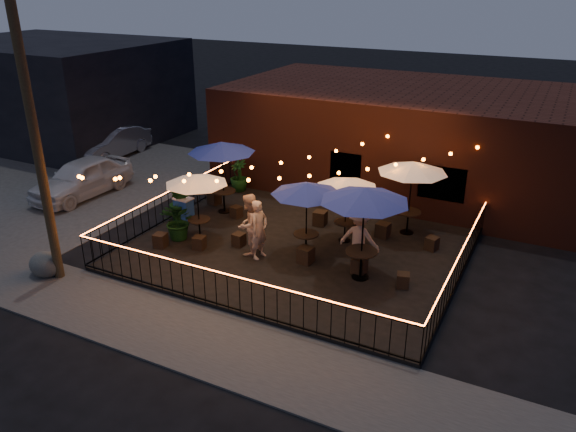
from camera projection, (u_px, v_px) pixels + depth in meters
name	position (u px, v px, depth m)	size (l,w,h in m)	color
ground	(266.00, 280.00, 16.18)	(110.00, 110.00, 0.00)	black
patio	(297.00, 250.00, 17.79)	(10.00, 8.00, 0.15)	black
sidewalk	(201.00, 339.00, 13.51)	(18.00, 2.50, 0.05)	#403E3B
parking_lot	(70.00, 177.00, 24.46)	(11.00, 12.00, 0.02)	#403E3B
brick_building	(404.00, 136.00, 23.16)	(14.00, 8.00, 4.00)	#3E1911
background_building	(54.00, 89.00, 30.08)	(12.00, 9.00, 5.00)	black
utility_pole	(36.00, 144.00, 14.73)	(0.26, 0.26, 8.00)	#3D2D19
fence_front	(228.00, 292.00, 14.28)	(10.00, 0.04, 1.04)	black
fence_left	(169.00, 206.00, 19.64)	(0.04, 8.00, 1.04)	black
fence_right	(459.00, 268.00, 15.47)	(0.04, 8.00, 1.04)	black
festoon_lights	(263.00, 175.00, 17.00)	(10.02, 8.72, 1.32)	#FF5F09
cafe_table_0	(196.00, 180.00, 17.60)	(2.51, 2.51, 2.22)	black
cafe_table_1	(222.00, 148.00, 19.56)	(2.65, 2.65, 2.62)	black
cafe_table_2	(307.00, 190.00, 16.45)	(2.71, 2.71, 2.36)	black
cafe_table_3	(347.00, 183.00, 17.46)	(2.00, 2.00, 2.17)	black
cafe_table_4	(365.00, 196.00, 15.03)	(2.66, 2.66, 2.73)	black
cafe_table_5	(412.00, 168.00, 17.91)	(2.33, 2.33, 2.50)	black
bistro_chair_0	(161.00, 240.00, 17.75)	(0.38, 0.38, 0.45)	black
bistro_chair_1	(199.00, 243.00, 17.61)	(0.35, 0.35, 0.42)	black
bistro_chair_2	(214.00, 198.00, 21.12)	(0.40, 0.40, 0.47)	black
bistro_chair_3	(236.00, 212.00, 19.94)	(0.35, 0.35, 0.41)	black
bistro_chair_4	(239.00, 240.00, 17.83)	(0.35, 0.35, 0.42)	black
bistro_chair_5	(306.00, 255.00, 16.75)	(0.42, 0.42, 0.49)	black
bistro_chair_6	(320.00, 218.00, 19.32)	(0.42, 0.42, 0.49)	black
bistro_chair_7	(352.00, 226.00, 18.86)	(0.34, 0.34, 0.40)	black
bistro_chair_8	(359.00, 265.00, 16.18)	(0.40, 0.40, 0.48)	black
bistro_chair_9	(403.00, 280.00, 15.45)	(0.34, 0.34, 0.41)	black
bistro_chair_10	(383.00, 230.00, 18.41)	(0.41, 0.41, 0.49)	black
bistro_chair_11	(432.00, 243.00, 17.57)	(0.36, 0.36, 0.42)	black
patron_a	(259.00, 229.00, 16.83)	(0.67, 0.44, 1.84)	#DBA390
patron_b	(249.00, 224.00, 17.04)	(0.94, 0.74, 1.94)	#DEAD97
patron_c	(359.00, 238.00, 16.26)	(1.20, 0.69, 1.86)	#DBAD93
potted_shrub_a	(179.00, 222.00, 18.11)	(1.11, 0.96, 1.24)	#143D0B
potted_shrub_b	(180.00, 202.00, 19.49)	(0.75, 0.61, 1.37)	#1C3E0F
potted_shrub_c	(239.00, 176.00, 22.26)	(0.71, 0.71, 1.27)	#173B13
cooler	(184.00, 209.00, 19.62)	(0.66, 0.50, 0.83)	#214DB4
boulder	(45.00, 264.00, 16.28)	(0.94, 0.80, 0.73)	#494944
car_white	(82.00, 178.00, 22.13)	(1.76, 4.37, 1.49)	white
car_silver	(111.00, 143.00, 26.83)	(1.54, 4.40, 1.45)	#AAAAB2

